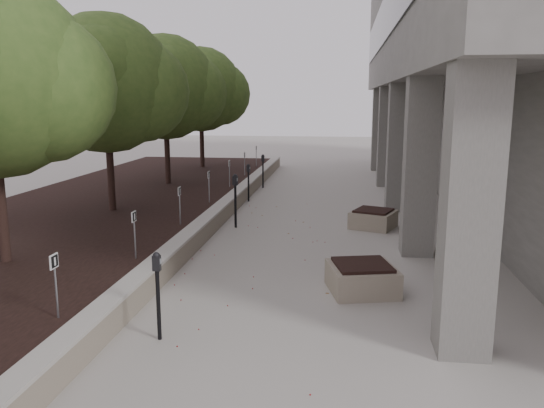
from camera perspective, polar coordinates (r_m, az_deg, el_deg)
The scene contains 20 objects.
ground at distance 7.55m, azimuth -6.68°, elevation -16.91°, with size 90.00×90.00×0.00m, color #A4A097.
retaining_wall at distance 16.19m, azimuth -5.19°, elevation -0.70°, with size 0.39×26.00×0.50m, color gray, non-canonical shape.
planting_bed at distance 17.37m, azimuth -17.10°, elevation -0.51°, with size 7.00×26.00×0.40m, color black.
crabapple_tree_3 at distance 15.86m, azimuth -16.88°, elevation 9.08°, with size 4.60×4.00×5.44m, color #375420, non-canonical shape.
crabapple_tree_4 at distance 20.52m, azimuth -11.08°, elevation 9.68°, with size 4.60×4.00×5.44m, color #375420, non-canonical shape.
crabapple_tree_5 at distance 25.31m, azimuth -7.45°, elevation 10.01°, with size 4.60×4.00×5.44m, color #375420, non-canonical shape.
parking_sign_2 at distance 8.48m, azimuth -21.71°, elevation -8.01°, with size 0.04×0.22×0.96m, color black, non-canonical shape.
parking_sign_3 at distance 11.07m, azimuth -14.19°, elevation -3.17°, with size 0.04×0.22×0.96m, color black, non-canonical shape.
parking_sign_4 at distance 13.83m, azimuth -9.63°, elevation -0.18°, with size 0.04×0.22×0.96m, color black, non-canonical shape.
parking_sign_5 at distance 16.67m, azimuth -6.62°, elevation 1.81°, with size 0.04×0.22×0.96m, color black, non-canonical shape.
parking_sign_6 at distance 19.56m, azimuth -4.48°, elevation 3.21°, with size 0.04×0.22×0.96m, color black, non-canonical shape.
parking_sign_7 at distance 22.48m, azimuth -2.89°, elevation 4.24°, with size 0.04×0.22×0.96m, color black, non-canonical shape.
parking_sign_8 at distance 25.42m, azimuth -1.66°, elevation 5.03°, with size 0.04×0.22×0.96m, color black, non-canonical shape.
parking_meter_2 at distance 8.26m, azimuth -11.86°, elevation -9.44°, with size 0.13×0.10×1.35m, color black, non-canonical shape.
parking_meter_3 at distance 15.00m, azimuth -3.86°, elevation 0.33°, with size 0.15×0.11×1.50m, color black, non-canonical shape.
parking_meter_4 at distance 18.84m, azimuth -2.48°, elevation 2.24°, with size 0.13×0.09×1.31m, color black, non-canonical shape.
parking_meter_5 at distance 21.69m, azimuth -0.95°, elevation 3.46°, with size 0.13×0.10×1.35m, color black, non-canonical shape.
planter_front at distance 10.28m, azimuth 9.41°, elevation -7.59°, with size 1.17×1.17×0.54m, color gray, non-canonical shape.
planter_back at distance 15.32m, azimuth 10.56°, elevation -1.50°, with size 1.10×1.10×0.51m, color gray, non-canonical shape.
berry_scatter at distance 12.12m, azimuth -1.34°, elevation -5.85°, with size 3.30×14.10×0.02m, color maroon, non-canonical shape.
Camera 1 is at (1.71, -6.46, 3.53)m, focal length 35.93 mm.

